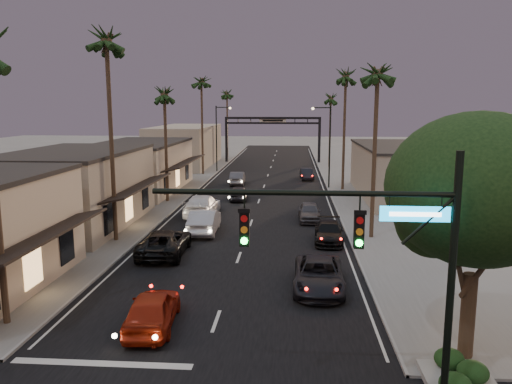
# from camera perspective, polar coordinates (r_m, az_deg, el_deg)

# --- Properties ---
(ground) EXTENTS (200.00, 200.00, 0.00)m
(ground) POSITION_cam_1_polar(r_m,az_deg,el_deg) (50.55, 0.55, -0.42)
(ground) COLOR slate
(ground) RESTS_ON ground
(road) EXTENTS (14.00, 120.00, 0.02)m
(road) POSITION_cam_1_polar(r_m,az_deg,el_deg) (55.47, 0.87, 0.50)
(road) COLOR black
(road) RESTS_ON ground
(sidewalk_left) EXTENTS (5.00, 92.00, 0.12)m
(sidewalk_left) POSITION_cam_1_polar(r_m,az_deg,el_deg) (63.55, -7.35, 1.66)
(sidewalk_left) COLOR slate
(sidewalk_left) RESTS_ON ground
(sidewalk_right) EXTENTS (5.00, 92.00, 0.12)m
(sidewalk_right) POSITION_cam_1_polar(r_m,az_deg,el_deg) (62.62, 9.96, 1.47)
(sidewalk_right) COLOR slate
(sidewalk_right) RESTS_ON ground
(storefront_mid) EXTENTS (8.00, 14.00, 5.50)m
(storefront_mid) POSITION_cam_1_polar(r_m,az_deg,el_deg) (39.61, -19.92, 0.17)
(storefront_mid) COLOR gray
(storefront_mid) RESTS_ON ground
(storefront_far) EXTENTS (8.00, 16.00, 5.00)m
(storefront_far) POSITION_cam_1_polar(r_m,az_deg,el_deg) (54.49, -13.10, 2.73)
(storefront_far) COLOR #C3AD95
(storefront_far) RESTS_ON ground
(storefront_dist) EXTENTS (8.00, 20.00, 6.00)m
(storefront_dist) POSITION_cam_1_polar(r_m,az_deg,el_deg) (76.60, -8.05, 5.24)
(storefront_dist) COLOR gray
(storefront_dist) RESTS_ON ground
(building_right) EXTENTS (8.00, 18.00, 5.00)m
(building_right) POSITION_cam_1_polar(r_m,az_deg,el_deg) (51.24, 16.39, 2.15)
(building_right) COLOR gray
(building_right) RESTS_ON ground
(traffic_signal) EXTENTS (8.51, 0.22, 7.80)m
(traffic_signal) POSITION_cam_1_polar(r_m,az_deg,el_deg) (14.42, 14.35, -6.16)
(traffic_signal) COLOR black
(traffic_signal) RESTS_ON ground
(corner_tree) EXTENTS (6.20, 6.20, 8.80)m
(corner_tree) POSITION_cam_1_polar(r_m,az_deg,el_deg) (18.49, 24.21, -0.39)
(corner_tree) COLOR #38281C
(corner_tree) RESTS_ON ground
(arch) EXTENTS (15.20, 0.40, 7.27)m
(arch) POSITION_cam_1_polar(r_m,az_deg,el_deg) (79.78, 1.92, 7.33)
(arch) COLOR black
(arch) RESTS_ON ground
(streetlight_right) EXTENTS (2.13, 0.30, 9.00)m
(streetlight_right) POSITION_cam_1_polar(r_m,az_deg,el_deg) (54.90, 8.15, 5.90)
(streetlight_right) COLOR black
(streetlight_right) RESTS_ON ground
(streetlight_left) EXTENTS (2.13, 0.30, 9.00)m
(streetlight_left) POSITION_cam_1_polar(r_m,az_deg,el_deg) (68.49, -4.32, 6.73)
(streetlight_left) COLOR black
(streetlight_left) RESTS_ON ground
(palm_lb) EXTENTS (3.20, 3.20, 15.20)m
(palm_lb) POSITION_cam_1_polar(r_m,az_deg,el_deg) (34.03, -16.77, 16.85)
(palm_lb) COLOR #38281C
(palm_lb) RESTS_ON ground
(palm_lc) EXTENTS (3.20, 3.20, 12.20)m
(palm_lc) POSITION_cam_1_polar(r_m,az_deg,el_deg) (47.15, -10.45, 11.46)
(palm_lc) COLOR #38281C
(palm_lc) RESTS_ON ground
(palm_ld) EXTENTS (3.20, 3.20, 14.20)m
(palm_ld) POSITION_cam_1_polar(r_m,az_deg,el_deg) (65.79, -6.27, 12.75)
(palm_ld) COLOR #38281C
(palm_ld) RESTS_ON ground
(palm_ra) EXTENTS (3.20, 3.20, 13.20)m
(palm_ra) POSITION_cam_1_polar(r_m,az_deg,el_deg) (34.18, 13.77, 13.68)
(palm_ra) COLOR #38281C
(palm_ra) RESTS_ON ground
(palm_rb) EXTENTS (3.20, 3.20, 14.20)m
(palm_rb) POSITION_cam_1_polar(r_m,az_deg,el_deg) (54.04, 10.24, 13.30)
(palm_rb) COLOR #38281C
(palm_rb) RESTS_ON ground
(palm_rc) EXTENTS (3.20, 3.20, 12.20)m
(palm_rc) POSITION_cam_1_polar(r_m,az_deg,el_deg) (73.87, 8.56, 10.86)
(palm_rc) COLOR #38281C
(palm_rc) RESTS_ON ground
(palm_far) EXTENTS (3.20, 3.20, 13.20)m
(palm_far) POSITION_cam_1_polar(r_m,az_deg,el_deg) (88.42, -3.34, 11.39)
(palm_far) COLOR #38281C
(palm_far) RESTS_ON ground
(oncoming_red) EXTENTS (2.22, 4.71, 1.56)m
(oncoming_red) POSITION_cam_1_polar(r_m,az_deg,el_deg) (21.36, -11.75, -12.98)
(oncoming_red) COLOR #991F0B
(oncoming_red) RESTS_ON ground
(oncoming_pickup) EXTENTS (2.75, 5.68, 1.56)m
(oncoming_pickup) POSITION_cam_1_polar(r_m,az_deg,el_deg) (31.03, -10.38, -5.67)
(oncoming_pickup) COLOR black
(oncoming_pickup) RESTS_ON ground
(oncoming_silver) EXTENTS (2.00, 5.28, 1.72)m
(oncoming_silver) POSITION_cam_1_polar(r_m,az_deg,el_deg) (35.91, -5.91, -3.31)
(oncoming_silver) COLOR #ABACB1
(oncoming_silver) RESTS_ON ground
(oncoming_white) EXTENTS (2.49, 6.04, 1.75)m
(oncoming_white) POSITION_cam_1_polar(r_m,az_deg,el_deg) (41.40, -6.19, -1.54)
(oncoming_white) COLOR white
(oncoming_white) RESTS_ON ground
(oncoming_dgrey) EXTENTS (1.91, 4.21, 1.40)m
(oncoming_dgrey) POSITION_cam_1_polar(r_m,az_deg,el_deg) (48.14, -1.99, -0.10)
(oncoming_dgrey) COLOR black
(oncoming_dgrey) RESTS_ON ground
(oncoming_grey_far) EXTENTS (1.78, 4.59, 1.49)m
(oncoming_grey_far) POSITION_cam_1_polar(r_m,az_deg,el_deg) (57.65, -2.14, 1.59)
(oncoming_grey_far) COLOR #49494E
(oncoming_grey_far) RESTS_ON ground
(curbside_near) EXTENTS (2.65, 5.40, 1.48)m
(curbside_near) POSITION_cam_1_polar(r_m,az_deg,el_deg) (25.16, 7.19, -9.38)
(curbside_near) COLOR black
(curbside_near) RESTS_ON ground
(curbside_black) EXTENTS (2.13, 4.70, 1.34)m
(curbside_black) POSITION_cam_1_polar(r_m,az_deg,el_deg) (33.70, 8.33, -4.57)
(curbside_black) COLOR black
(curbside_black) RESTS_ON ground
(curbside_grey) EXTENTS (1.76, 4.25, 1.44)m
(curbside_grey) POSITION_cam_1_polar(r_m,az_deg,el_deg) (39.65, 6.13, -2.27)
(curbside_grey) COLOR #414145
(curbside_grey) RESTS_ON ground
(curbside_far) EXTENTS (1.74, 4.23, 1.36)m
(curbside_far) POSITION_cam_1_polar(r_m,az_deg,el_deg) (61.86, 5.81, 2.05)
(curbside_far) COLOR black
(curbside_far) RESTS_ON ground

